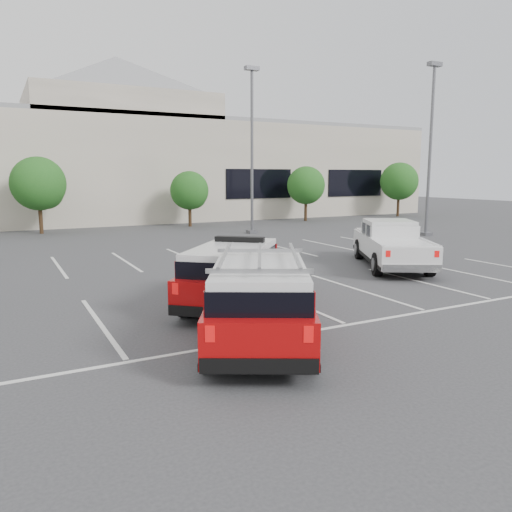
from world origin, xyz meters
The scene contains 12 objects.
ground centered at (0.00, 0.00, 0.00)m, with size 120.00×120.00×0.00m, color #353538.
stall_markings centered at (0.00, 4.50, 0.01)m, with size 23.00×15.00×0.01m, color silver.
convention_building centered at (0.18, 31.86, 4.72)m, with size 60.00×16.99×13.20m.
tree_mid_left centered at (-4.91, 22.05, 3.04)m, with size 3.37×3.37×4.85m.
tree_mid_right centered at (5.09, 22.05, 2.50)m, with size 2.77×2.77×3.99m.
tree_right centered at (15.09, 22.05, 2.77)m, with size 3.07×3.07×4.42m.
tree_far_right centered at (25.09, 22.05, 3.04)m, with size 3.37×3.37×4.85m.
light_pole_mid centered at (7.00, 16.00, 5.19)m, with size 0.90×0.60×10.24m.
light_pole_right centered at (16.00, 10.00, 5.19)m, with size 0.90×0.60×10.24m.
fire_chief_suv centered at (-1.56, 0.30, 0.77)m, with size 4.98×5.35×1.89m.
white_pickup centered at (6.58, 2.83, 0.73)m, with size 4.75×6.25×1.84m.
ladder_suv centered at (-2.56, -3.05, 0.83)m, with size 4.29×5.60×2.07m.
Camera 1 is at (-7.49, -12.32, 3.63)m, focal length 35.00 mm.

